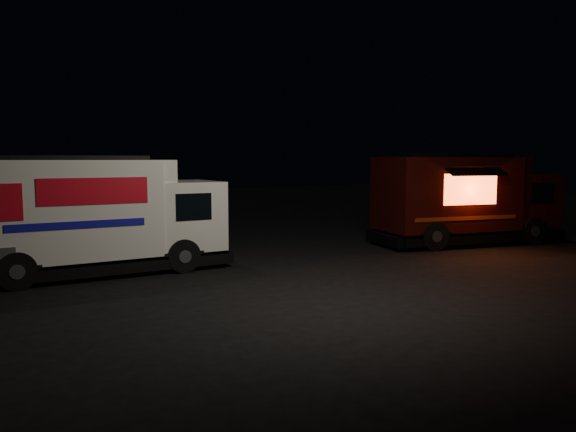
# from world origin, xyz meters

# --- Properties ---
(ground) EXTENTS (80.00, 80.00, 0.00)m
(ground) POSITION_xyz_m (0.00, 0.00, 0.00)
(ground) COLOR black
(ground) RESTS_ON ground
(white_truck) EXTENTS (6.82, 2.42, 3.08)m
(white_truck) POSITION_xyz_m (-4.38, 2.35, 1.54)
(white_truck) COLOR silver
(white_truck) RESTS_ON ground
(red_truck) EXTENTS (7.20, 3.92, 3.18)m
(red_truck) POSITION_xyz_m (8.09, 1.03, 1.59)
(red_truck) COLOR black
(red_truck) RESTS_ON ground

